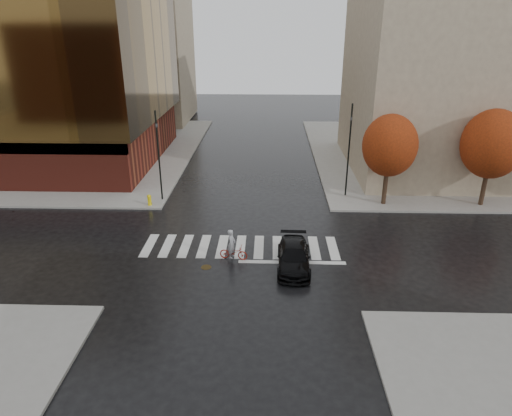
{
  "coord_description": "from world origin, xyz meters",
  "views": [
    {
      "loc": [
        1.69,
        -23.71,
        12.59
      ],
      "look_at": [
        0.89,
        1.75,
        2.0
      ],
      "focal_mm": 32.0,
      "sensor_mm": 36.0,
      "label": 1
    }
  ],
  "objects_px": {
    "sedan": "(294,257)",
    "traffic_light_nw": "(158,151)",
    "cyclist": "(233,249)",
    "traffic_light_ne": "(349,145)",
    "fire_hydrant": "(149,199)"
  },
  "relations": [
    {
      "from": "sedan",
      "to": "traffic_light_ne",
      "type": "distance_m",
      "value": 12.16
    },
    {
      "from": "sedan",
      "to": "cyclist",
      "type": "relative_size",
      "value": 2.4
    },
    {
      "from": "sedan",
      "to": "traffic_light_nw",
      "type": "bearing_deg",
      "value": 136.12
    },
    {
      "from": "sedan",
      "to": "cyclist",
      "type": "xyz_separation_m",
      "value": [
        -3.38,
        0.8,
        -0.01
      ]
    },
    {
      "from": "traffic_light_ne",
      "to": "traffic_light_nw",
      "type": "bearing_deg",
      "value": 14.29
    },
    {
      "from": "sedan",
      "to": "cyclist",
      "type": "distance_m",
      "value": 3.47
    },
    {
      "from": "traffic_light_ne",
      "to": "sedan",
      "type": "bearing_deg",
      "value": 76.65
    },
    {
      "from": "cyclist",
      "to": "traffic_light_nw",
      "type": "distance_m",
      "value": 11.04
    },
    {
      "from": "cyclist",
      "to": "traffic_light_ne",
      "type": "bearing_deg",
      "value": -28.6
    },
    {
      "from": "traffic_light_ne",
      "to": "cyclist",
      "type": "bearing_deg",
      "value": 60.96
    },
    {
      "from": "cyclist",
      "to": "traffic_light_ne",
      "type": "distance_m",
      "value": 13.15
    },
    {
      "from": "sedan",
      "to": "traffic_light_nw",
      "type": "distance_m",
      "value": 13.72
    },
    {
      "from": "sedan",
      "to": "traffic_light_ne",
      "type": "height_order",
      "value": "traffic_light_ne"
    },
    {
      "from": "cyclist",
      "to": "traffic_light_ne",
      "type": "xyz_separation_m",
      "value": [
        7.81,
        10.0,
        3.43
      ]
    },
    {
      "from": "sedan",
      "to": "fire_hydrant",
      "type": "distance_m",
      "value": 12.98
    }
  ]
}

